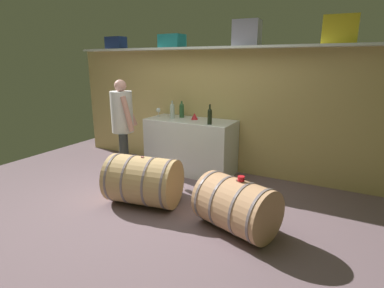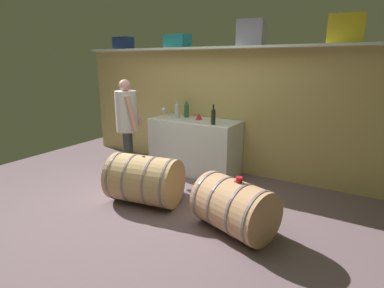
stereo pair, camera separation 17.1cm
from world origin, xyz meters
TOP-DOWN VIEW (x-y plane):
  - ground_plane at (0.00, 0.51)m, footprint 6.44×7.28m
  - back_wall_panel at (0.00, 2.04)m, footprint 5.24×0.10m
  - high_shelf_board at (0.00, 1.89)m, footprint 4.82×0.40m
  - toolcase_navy at (-1.79, 1.89)m, footprint 0.35×0.22m
  - toolcase_teal at (-0.62, 1.89)m, footprint 0.39×0.29m
  - toolcase_grey at (0.62, 1.89)m, footprint 0.38×0.30m
  - toolcase_yellow at (1.81, 1.89)m, footprint 0.42×0.23m
  - work_cabinet at (-0.17, 1.67)m, footprint 1.41×0.62m
  - wine_bottle_dark at (0.25, 1.49)m, footprint 0.07×0.07m
  - wine_bottle_clear at (-0.48, 1.64)m, footprint 0.07×0.07m
  - wine_bottle_green at (-0.40, 1.79)m, footprint 0.08×0.08m
  - wine_glass at (-0.79, 1.69)m, footprint 0.07×0.07m
  - red_funnel at (-0.12, 1.72)m, footprint 0.11×0.11m
  - wine_barrel_near at (1.12, 0.30)m, footprint 0.94×0.78m
  - wine_barrel_far at (-0.13, 0.36)m, footprint 0.95×0.74m
  - tasting_cup at (1.16, 0.30)m, footprint 0.07×0.07m
  - winemaker_pouring at (-0.91, 0.94)m, footprint 0.43×0.48m

SIDE VIEW (x-z plane):
  - ground_plane at x=0.00m, z-range -0.02..0.00m
  - wine_barrel_near at x=1.12m, z-range 0.00..0.57m
  - wine_barrel_far at x=-0.13m, z-range 0.00..0.62m
  - work_cabinet at x=-0.17m, z-range 0.00..0.86m
  - tasting_cup at x=1.16m, z-range 0.57..0.62m
  - red_funnel at x=-0.12m, z-range 0.86..0.96m
  - winemaker_pouring at x=-0.91m, z-range 0.17..1.67m
  - wine_glass at x=-0.79m, z-range 0.89..1.03m
  - back_wall_panel at x=0.00m, z-range 0.00..1.93m
  - wine_bottle_green at x=-0.40m, z-range 0.85..1.12m
  - wine_bottle_dark at x=0.25m, z-range 0.84..1.13m
  - wine_bottle_clear at x=-0.48m, z-range 0.84..1.13m
  - high_shelf_board at x=0.00m, z-range 1.93..1.96m
  - toolcase_teal at x=-0.62m, z-range 1.96..2.16m
  - toolcase_navy at x=-1.79m, z-range 1.96..2.17m
  - toolcase_yellow at x=1.81m, z-range 1.96..2.30m
  - toolcase_grey at x=0.62m, z-range 1.96..2.31m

